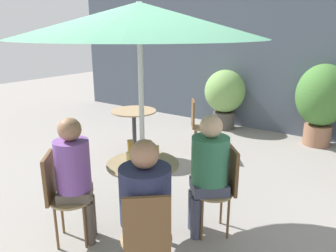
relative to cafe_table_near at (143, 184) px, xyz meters
The scene contains 18 objects.
ground_plane 0.55m from the cafe_table_near, 53.59° to the right, with size 20.00×20.00×0.00m, color gray.
storefront_wall 4.17m from the cafe_table_near, 89.52° to the left, with size 10.00×0.06×3.00m.
cafe_table_near is the anchor object (origin of this frame).
cafe_table_far 2.01m from the cafe_table_near, 132.69° to the left, with size 0.67×0.67×0.76m.
bistro_chair_0 0.75m from the cafe_table_near, 139.42° to the right, with size 0.44×0.44×0.87m.
bistro_chair_1 0.75m from the cafe_table_near, 49.42° to the right, with size 0.44×0.44×0.87m.
bistro_chair_2 0.75m from the cafe_table_near, 40.58° to the left, with size 0.44×0.44×0.87m.
bistro_chair_4 2.29m from the cafe_table_near, 106.88° to the left, with size 0.44×0.43×0.87m.
seated_person_0 0.63m from the cafe_table_near, 139.42° to the right, with size 0.39×0.39×1.19m.
seated_person_1 0.62m from the cafe_table_near, 49.42° to the right, with size 0.47×0.48×1.19m.
seated_person_2 0.62m from the cafe_table_near, 40.58° to the left, with size 0.44×0.44×1.19m.
beer_glass_0 0.33m from the cafe_table_near, 106.90° to the left, with size 0.07×0.07×0.16m.
beer_glass_1 0.34m from the cafe_table_near, behind, with size 0.06×0.06×0.19m.
beer_glass_2 0.32m from the cafe_table_near, 101.47° to the right, with size 0.06×0.06×0.14m.
beer_glass_3 0.34m from the cafe_table_near, ahead, with size 0.06×0.06×0.19m.
potted_plant_0 3.83m from the cafe_table_near, 104.12° to the left, with size 0.79×0.79×1.16m.
potted_plant_1 3.81m from the cafe_table_near, 77.69° to the left, with size 0.84×0.84×1.38m.
umbrella 1.43m from the cafe_table_near, 165.96° to the right, with size 2.04×2.04×2.12m.
Camera 1 is at (1.70, -2.07, 1.91)m, focal length 35.00 mm.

